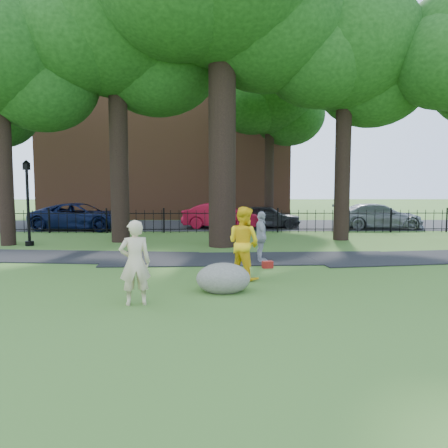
{
  "coord_description": "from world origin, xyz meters",
  "views": [
    {
      "loc": [
        -0.23,
        -10.86,
        2.6
      ],
      "look_at": [
        -0.01,
        2.0,
        1.39
      ],
      "focal_mm": 35.0,
      "sensor_mm": 36.0,
      "label": 1
    }
  ],
  "objects_px": {
    "lamppost": "(28,204)",
    "boulder": "(223,276)",
    "woman": "(135,263)",
    "red_sedan": "(222,216)",
    "man": "(244,243)"
  },
  "relations": [
    {
      "from": "lamppost",
      "to": "boulder",
      "type": "bearing_deg",
      "value": -32.99
    },
    {
      "from": "woman",
      "to": "boulder",
      "type": "height_order",
      "value": "woman"
    },
    {
      "from": "lamppost",
      "to": "red_sedan",
      "type": "height_order",
      "value": "lamppost"
    },
    {
      "from": "boulder",
      "to": "woman",
      "type": "bearing_deg",
      "value": -150.27
    },
    {
      "from": "man",
      "to": "boulder",
      "type": "height_order",
      "value": "man"
    },
    {
      "from": "boulder",
      "to": "red_sedan",
      "type": "height_order",
      "value": "red_sedan"
    },
    {
      "from": "woman",
      "to": "lamppost",
      "type": "relative_size",
      "value": 0.51
    },
    {
      "from": "boulder",
      "to": "red_sedan",
      "type": "relative_size",
      "value": 0.29
    },
    {
      "from": "lamppost",
      "to": "red_sedan",
      "type": "bearing_deg",
      "value": 51.8
    },
    {
      "from": "woman",
      "to": "lamppost",
      "type": "height_order",
      "value": "lamppost"
    },
    {
      "from": "red_sedan",
      "to": "lamppost",
      "type": "bearing_deg",
      "value": 139.72
    },
    {
      "from": "woman",
      "to": "man",
      "type": "xyz_separation_m",
      "value": [
        2.47,
        2.48,
        0.07
      ]
    },
    {
      "from": "red_sedan",
      "to": "boulder",
      "type": "bearing_deg",
      "value": -170.94
    },
    {
      "from": "boulder",
      "to": "lamppost",
      "type": "bearing_deg",
      "value": 135.27
    },
    {
      "from": "man",
      "to": "boulder",
      "type": "distance_m",
      "value": 1.63
    }
  ]
}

